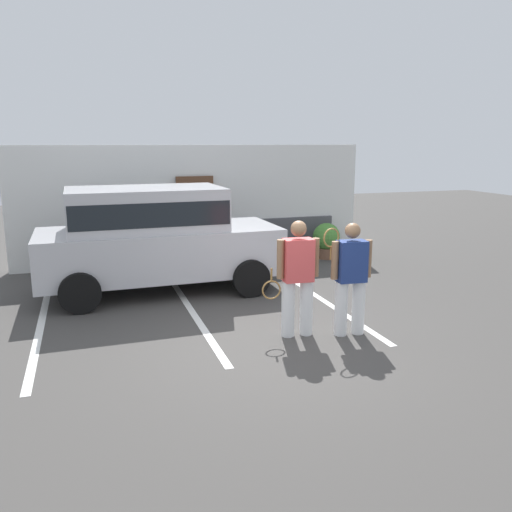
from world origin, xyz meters
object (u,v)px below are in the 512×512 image
at_px(tennis_player_woman, 351,277).
at_px(tennis_player_man, 297,277).
at_px(parked_suv, 154,234).
at_px(potted_plant_by_porch, 326,239).

bearing_deg(tennis_player_woman, tennis_player_man, -10.59).
distance_m(parked_suv, potted_plant_by_porch, 4.85).
xyz_separation_m(tennis_player_woman, potted_plant_by_porch, (2.02, 5.02, -0.40)).
distance_m(tennis_player_man, tennis_player_woman, 0.81).
bearing_deg(potted_plant_by_porch, parked_suv, -159.57).
xyz_separation_m(tennis_player_man, tennis_player_woman, (0.78, -0.21, -0.01)).
bearing_deg(tennis_player_man, potted_plant_by_porch, -116.25).
xyz_separation_m(parked_suv, tennis_player_woman, (2.49, -3.34, -0.24)).
xyz_separation_m(parked_suv, potted_plant_by_porch, (4.51, 1.68, -0.64)).
distance_m(tennis_player_woman, potted_plant_by_porch, 5.42).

